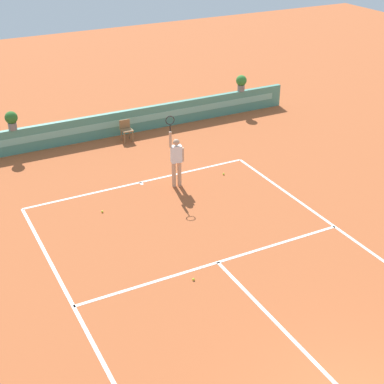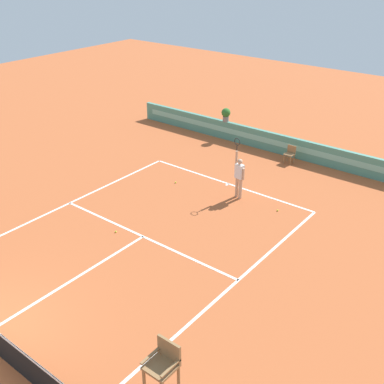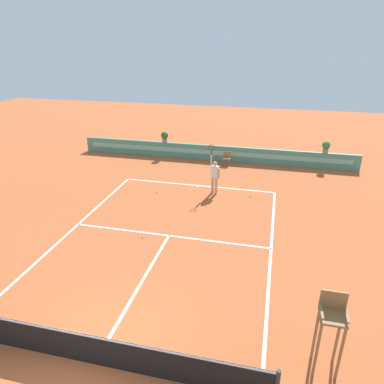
{
  "view_description": "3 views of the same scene",
  "coord_description": "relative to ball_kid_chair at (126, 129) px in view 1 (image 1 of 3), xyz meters",
  "views": [
    {
      "loc": [
        -6.71,
        -4.96,
        9.19
      ],
      "look_at": [
        0.41,
        8.74,
        1.0
      ],
      "focal_mm": 54.03,
      "sensor_mm": 36.0,
      "label": 1
    },
    {
      "loc": [
        10.39,
        -3.94,
        9.31
      ],
      "look_at": [
        0.41,
        8.74,
        1.0
      ],
      "focal_mm": 44.5,
      "sensor_mm": 36.0,
      "label": 2
    },
    {
      "loc": [
        3.87,
        -5.65,
        7.48
      ],
      "look_at": [
        0.41,
        8.74,
        1.0
      ],
      "focal_mm": 33.3,
      "sensor_mm": 36.0,
      "label": 3
    }
  ],
  "objects": [
    {
      "name": "ground_plane",
      "position": [
        -1.0,
        -9.66,
        -0.48
      ],
      "size": [
        60.0,
        60.0,
        0.0
      ],
      "primitive_type": "plane",
      "color": "#B2562D"
    },
    {
      "name": "tennis_ball_by_sideline",
      "position": [
        1.91,
        -4.59,
        -0.44
      ],
      "size": [
        0.07,
        0.07,
        0.07
      ],
      "primitive_type": "sphere",
      "color": "#CCE033",
      "rests_on": "ground"
    },
    {
      "name": "tennis_player",
      "position": [
        0.03,
        -4.58,
        0.57
      ],
      "size": [
        0.61,
        0.28,
        2.58
      ],
      "color": "tan",
      "rests_on": "ground"
    },
    {
      "name": "court_lines",
      "position": [
        -1.0,
        -8.94,
        -0.47
      ],
      "size": [
        8.32,
        11.94,
        0.01
      ],
      "color": "white",
      "rests_on": "ground"
    },
    {
      "name": "back_wall_barrier",
      "position": [
        -1.0,
        0.73,
        0.02
      ],
      "size": [
        18.0,
        0.21,
        1.0
      ],
      "color": "#4C8E7A",
      "rests_on": "ground"
    },
    {
      "name": "tennis_ball_mid_court",
      "position": [
        -1.97,
        -9.68,
        -0.44
      ],
      "size": [
        0.07,
        0.07,
        0.07
      ],
      "primitive_type": "sphere",
      "color": "#CCE033",
      "rests_on": "ground"
    },
    {
      "name": "tennis_ball_near_baseline",
      "position": [
        -2.89,
        -5.16,
        -0.44
      ],
      "size": [
        0.07,
        0.07,
        0.07
      ],
      "primitive_type": "sphere",
      "color": "#CCE033",
      "rests_on": "ground"
    },
    {
      "name": "ball_kid_chair",
      "position": [
        0.0,
        0.0,
        0.0
      ],
      "size": [
        0.44,
        0.44,
        0.85
      ],
      "color": "olive",
      "rests_on": "ground"
    },
    {
      "name": "potted_plant_left",
      "position": [
        -4.29,
        0.73,
        0.93
      ],
      "size": [
        0.48,
        0.48,
        0.72
      ],
      "color": "gray",
      "rests_on": "back_wall_barrier"
    },
    {
      "name": "potted_plant_far_right",
      "position": [
        5.89,
        0.73,
        0.93
      ],
      "size": [
        0.48,
        0.48,
        0.72
      ],
      "color": "gray",
      "rests_on": "back_wall_barrier"
    }
  ]
}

